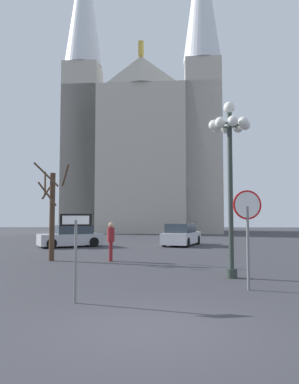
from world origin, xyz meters
TOP-DOWN VIEW (x-y plane):
  - ground_plane at (0.00, 0.00)m, footprint 120.00×120.00m
  - cathedral at (-1.61, 39.77)m, footprint 19.63×12.67m
  - stop_sign at (2.59, 3.54)m, footprint 0.80×0.16m
  - one_way_arrow_sign at (-1.79, 1.94)m, footprint 0.73×0.18m
  - street_lamp at (2.53, 5.49)m, footprint 1.39×1.39m
  - bare_tree at (-4.67, 9.87)m, footprint 1.57×1.57m
  - parked_car_near_silver at (-5.55, 17.36)m, footprint 4.34×3.41m
  - parked_car_far_white at (1.77, 18.68)m, footprint 3.05×4.53m
  - pedestrian_walking at (-1.96, 9.79)m, footprint 0.32×0.32m

SIDE VIEW (x-z plane):
  - ground_plane at x=0.00m, z-range 0.00..0.00m
  - parked_car_near_silver at x=-5.55m, z-range -0.04..1.39m
  - parked_car_far_white at x=1.77m, z-range -0.05..1.45m
  - pedestrian_walking at x=-1.96m, z-range 0.18..1.91m
  - one_way_arrow_sign at x=-1.79m, z-range 0.35..2.40m
  - stop_sign at x=2.59m, z-range 0.56..3.27m
  - bare_tree at x=-4.67m, z-range 0.04..4.44m
  - street_lamp at x=2.53m, z-range 1.30..7.12m
  - cathedral at x=-1.61m, z-range -7.38..31.24m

